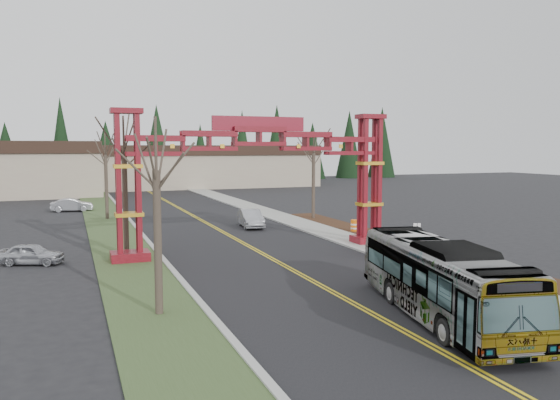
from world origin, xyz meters
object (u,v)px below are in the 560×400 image
parked_car_near_a (31,254)px  bare_tree_median_far (105,155)px  barrel_mid (388,236)px  barrel_south (402,241)px  transit_bus (440,280)px  bare_tree_median_near (156,172)px  bare_tree_median_mid (124,152)px  bare_tree_right_far (314,154)px  gateway_arch (259,158)px  silver_sedan (251,219)px  retail_building_east (198,165)px  barrel_north (354,226)px  parked_car_far_a (72,205)px  street_sign (417,232)px

parked_car_near_a → bare_tree_median_far: (5.34, 18.83, 5.35)m
parked_car_near_a → barrel_mid: (22.96, -1.12, -0.16)m
parked_car_near_a → barrel_south: size_ratio=3.77×
transit_bus → barrel_south: transit_bus is taller
parked_car_near_a → bare_tree_median_far: bearing=5.8°
bare_tree_median_near → bare_tree_median_mid: 13.02m
bare_tree_right_far → bare_tree_median_far: bearing=160.0°
gateway_arch → silver_sedan: 12.13m
retail_building_east → bare_tree_right_far: (-0.00, -48.41, 2.56)m
bare_tree_median_near → bare_tree_median_far: 31.05m
gateway_arch → barrel_north: 12.07m
bare_tree_median_near → bare_tree_median_far: bearing=90.0°
bare_tree_median_far → barrel_mid: bearing=-48.5°
gateway_arch → bare_tree_right_far: bearing=53.6°
parked_car_far_a → bare_tree_median_near: bearing=-169.6°
silver_sedan → parked_car_far_a: 22.38m
silver_sedan → barrel_south: bearing=-55.3°
bare_tree_median_near → barrel_south: size_ratio=8.32×
parked_car_near_a → bare_tree_median_mid: (5.34, 0.79, 5.77)m
bare_tree_median_mid → parked_car_far_a: bearing=96.6°
parked_car_far_a → barrel_north: parked_car_far_a is taller
bare_tree_median_near → transit_bus: bearing=-22.9°
gateway_arch → transit_bus: gateway_arch is taller
transit_bus → bare_tree_median_near: bearing=169.0°
gateway_arch → bare_tree_median_near: 13.58m
parked_car_far_a → street_sign: 38.04m
gateway_arch → transit_bus: bearing=-81.8°
bare_tree_median_far → parked_car_near_a: bearing=-105.8°
silver_sedan → street_sign: bearing=-60.9°
bare_tree_median_mid → barrel_north: 18.75m
barrel_south → barrel_mid: bearing=84.0°
parked_car_near_a → barrel_north: parked_car_near_a is taller
silver_sedan → parked_car_far_a: size_ratio=1.09×
transit_bus → bare_tree_right_far: bearing=86.8°
parked_car_far_a → bare_tree_median_mid: (3.00, -26.06, 5.69)m
parked_car_near_a → silver_sedan: bearing=-38.6°
retail_building_east → parked_car_far_a: bearing=-121.8°
gateway_arch → barrel_south: size_ratio=19.24×
barrel_north → barrel_mid: bearing=-89.4°
retail_building_east → bare_tree_median_mid: 62.62m
bare_tree_median_mid → bare_tree_right_far: bare_tree_median_mid is taller
bare_tree_median_far → street_sign: bearing=-55.3°
bare_tree_median_near → bare_tree_median_far: (0.00, 31.05, 0.22)m
gateway_arch → parked_car_near_a: bearing=174.6°
bare_tree_median_far → street_sign: (16.88, -24.40, -4.53)m
transit_bus → bare_tree_right_far: (7.80, 28.83, 4.55)m
bare_tree_median_far → barrel_south: (17.40, -22.04, -5.48)m
street_sign → parked_car_far_a: bearing=121.5°
parked_car_near_a → bare_tree_right_far: bare_tree_right_far is taller
parked_car_near_a → barrel_mid: 22.99m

